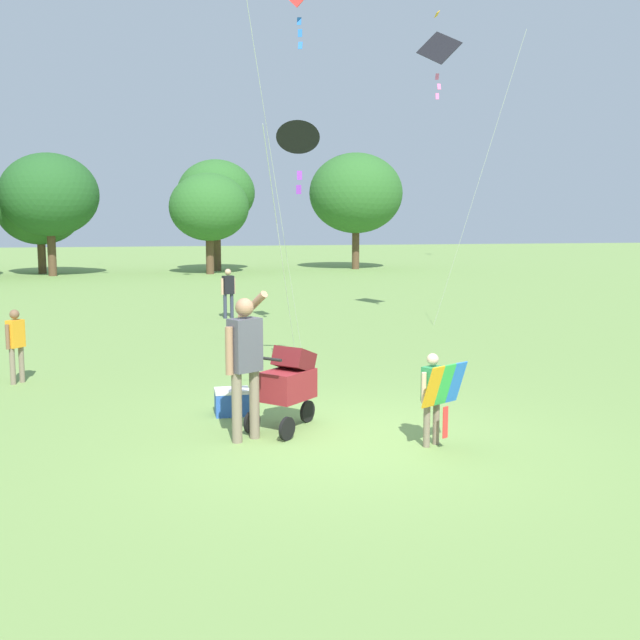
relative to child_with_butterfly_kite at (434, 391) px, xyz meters
The scene contains 10 objects.
ground_plane 1.29m from the child_with_butterfly_kite, 151.94° to the left, with size 120.00×120.00×0.00m, color #75994C.
child_with_butterfly_kite is the anchor object (origin of this frame).
person_adult_flyer 2.20m from the child_with_butterfly_kite, 162.02° to the left, with size 0.52×0.66×1.74m.
stroller 1.81m from the child_with_butterfly_kite, 145.54° to the left, with size 0.98×0.97×1.03m.
kite_adult_black 5.05m from the child_with_butterfly_kite, 102.59° to the left, with size 1.34×3.41×4.06m.
kite_orange_delta 11.27m from the child_with_butterfly_kite, 69.74° to the left, with size 1.16×3.26×6.85m.
kite_green_novelty 8.53m from the child_with_butterfly_kite, 93.67° to the left, with size 1.83×4.24×7.03m.
person_red_shirt 11.71m from the child_with_butterfly_kite, 96.41° to the left, with size 0.38×0.27×1.27m.
person_sitting_far 6.88m from the child_with_butterfly_kite, 139.37° to the left, with size 0.28×0.31×1.16m.
cooler_box 2.86m from the child_with_butterfly_kite, 138.57° to the left, with size 0.45×0.33×0.35m.
Camera 1 is at (-2.00, -8.61, 2.60)m, focal length 43.42 mm.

